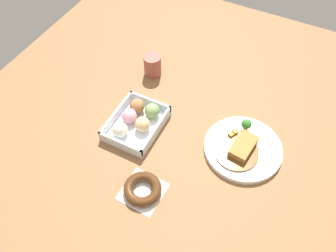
% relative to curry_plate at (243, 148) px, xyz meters
% --- Properties ---
extents(ground_plane, '(1.60, 1.60, 0.00)m').
position_rel_curry_plate_xyz_m(ground_plane, '(0.04, -0.17, -0.01)').
color(ground_plane, brown).
extents(curry_plate, '(0.25, 0.25, 0.06)m').
position_rel_curry_plate_xyz_m(curry_plate, '(0.00, 0.00, 0.00)').
color(curry_plate, white).
rests_on(curry_plate, ground_plane).
extents(donut_box, '(0.21, 0.16, 0.06)m').
position_rel_curry_plate_xyz_m(donut_box, '(0.07, -0.36, 0.01)').
color(donut_box, silver).
rests_on(donut_box, ground_plane).
extents(chocolate_ring_donut, '(0.13, 0.13, 0.03)m').
position_rel_curry_plate_xyz_m(chocolate_ring_donut, '(0.27, -0.21, 0.00)').
color(chocolate_ring_donut, white).
rests_on(chocolate_ring_donut, ground_plane).
extents(coffee_mug, '(0.07, 0.07, 0.08)m').
position_rel_curry_plate_xyz_m(coffee_mug, '(-0.18, -0.43, 0.03)').
color(coffee_mug, '#9E4C42').
rests_on(coffee_mug, ground_plane).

